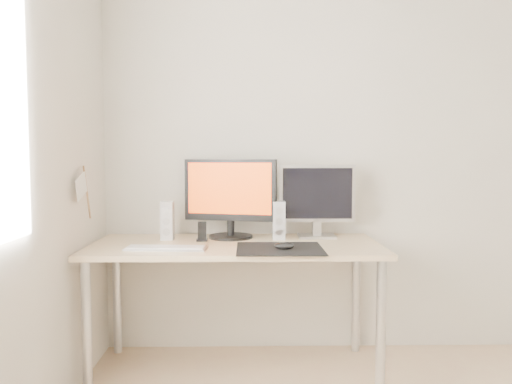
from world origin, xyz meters
name	(u,v)px	position (x,y,z in m)	size (l,w,h in m)	color
wall_back	(385,151)	(0.00, 1.75, 1.25)	(3.50, 3.50, 0.00)	white
mousepad	(280,249)	(-0.70, 1.21, 0.73)	(0.45, 0.40, 0.00)	black
mouse	(284,246)	(-0.68, 1.18, 0.75)	(0.10, 0.06, 0.04)	black
desk	(236,257)	(-0.93, 1.38, 0.65)	(1.60, 0.70, 0.73)	#D1B587
main_monitor	(230,195)	(-0.97, 1.56, 0.98)	(0.55, 0.31, 0.47)	black
second_monitor	(317,197)	(-0.45, 1.58, 0.97)	(0.45, 0.16, 0.43)	silver
speaker_left	(167,221)	(-1.33, 1.51, 0.84)	(0.07, 0.09, 0.22)	white
speaker_right	(279,220)	(-0.68, 1.51, 0.84)	(0.07, 0.09, 0.22)	white
keyboard	(166,248)	(-1.29, 1.20, 0.74)	(0.43, 0.15, 0.02)	#A9A9AB
phone_dock	(202,235)	(-1.12, 1.46, 0.76)	(0.06, 0.05, 0.11)	black
pennant	(83,188)	(-1.72, 1.24, 1.05)	(0.01, 0.23, 0.29)	#A57F54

